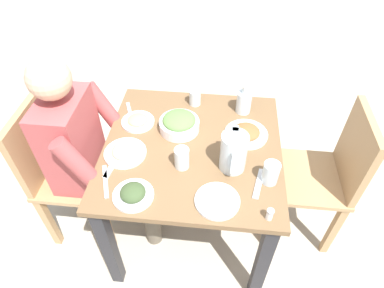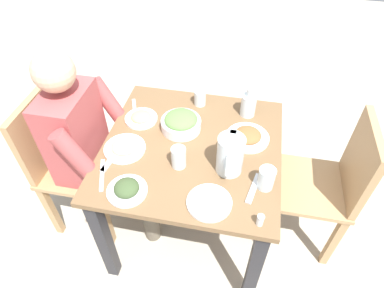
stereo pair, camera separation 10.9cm
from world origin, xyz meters
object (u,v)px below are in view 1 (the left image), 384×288
object	(u,v)px
plate_fries	(138,121)
salt_shaker	(270,214)
salad_bowl	(179,123)
plate_dolmas	(133,194)
water_pitcher	(234,152)
dining_table	(192,163)
chair_far	(326,173)
water_glass_near_right	(271,173)
plate_rice_curry	(246,133)
chair_near	(61,168)
plate_beans	(125,152)
diner_near	(92,152)
plate_yoghurt	(217,200)
oil_carafe	(244,103)
water_glass_far_left	(182,158)
water_glass_far_right	(195,97)

from	to	relation	value
plate_fries	salt_shaker	size ratio (longest dim) A/B	3.17
salad_bowl	plate_dolmas	xyz separation A→B (m)	(0.44, -0.14, -0.02)
water_pitcher	dining_table	bearing A→B (deg)	-120.29
dining_table	chair_far	xyz separation A→B (m)	(-0.09, 0.71, -0.09)
salad_bowl	water_glass_near_right	xyz separation A→B (m)	(0.29, 0.44, 0.01)
plate_rice_curry	water_glass_near_right	world-z (taller)	water_glass_near_right
chair_near	plate_beans	bearing A→B (deg)	81.62
diner_near	dining_table	bearing A→B (deg)	93.17
plate_yoghurt	plate_fries	size ratio (longest dim) A/B	1.11
dining_table	water_pitcher	bearing A→B (deg)	59.71
dining_table	plate_fries	world-z (taller)	plate_fries
water_pitcher	plate_dolmas	bearing A→B (deg)	-62.64
water_glass_near_right	oil_carafe	distance (m)	0.49
chair_near	water_glass_near_right	world-z (taller)	chair_near
chair_far	dining_table	bearing A→B (deg)	-83.04
water_glass_far_left	plate_beans	bearing A→B (deg)	-99.48
chair_near	plate_dolmas	size ratio (longest dim) A/B	5.06
plate_beans	salt_shaker	world-z (taller)	salt_shaker
dining_table	water_pitcher	world-z (taller)	water_pitcher
plate_fries	water_glass_near_right	size ratio (longest dim) A/B	1.63
plate_dolmas	salt_shaker	bearing A→B (deg)	85.14
plate_dolmas	water_glass_far_right	size ratio (longest dim) A/B	2.04
plate_rice_curry	water_glass_near_right	bearing A→B (deg)	19.03
plate_beans	water_glass_far_left	bearing A→B (deg)	80.52
water_glass_near_right	oil_carafe	size ratio (longest dim) A/B	0.64
plate_fries	chair_far	bearing A→B (deg)	87.04
chair_far	plate_dolmas	size ratio (longest dim) A/B	5.06
plate_yoghurt	plate_beans	bearing A→B (deg)	-117.08
plate_beans	water_glass_near_right	world-z (taller)	water_glass_near_right
water_pitcher	plate_fries	distance (m)	0.56
plate_rice_curry	water_glass_near_right	distance (m)	0.30
water_glass_near_right	plate_dolmas	bearing A→B (deg)	-75.67
plate_yoghurt	water_glass_far_left	bearing A→B (deg)	-136.92
salad_bowl	plate_yoghurt	bearing A→B (deg)	26.69
chair_near	plate_beans	distance (m)	0.47
plate_dolmas	oil_carafe	distance (m)	0.78
diner_near	water_glass_far_right	distance (m)	0.62
chair_far	oil_carafe	bearing A→B (deg)	-113.95
water_pitcher	plate_dolmas	world-z (taller)	water_pitcher
plate_fries	water_glass_far_right	bearing A→B (deg)	124.44
plate_fries	salad_bowl	bearing A→B (deg)	83.15
plate_yoghurt	oil_carafe	distance (m)	0.62
diner_near	plate_beans	size ratio (longest dim) A/B	5.90
water_pitcher	water_glass_near_right	distance (m)	0.18
water_pitcher	plate_fries	xyz separation A→B (m)	(-0.25, -0.50, -0.08)
salad_bowl	salt_shaker	bearing A→B (deg)	41.20
dining_table	water_glass_far_left	distance (m)	0.23
dining_table	plate_beans	world-z (taller)	plate_beans
plate_rice_curry	plate_dolmas	xyz separation A→B (m)	(0.43, -0.48, 0.00)
salad_bowl	plate_yoghurt	xyz separation A→B (m)	(0.43, 0.22, -0.03)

